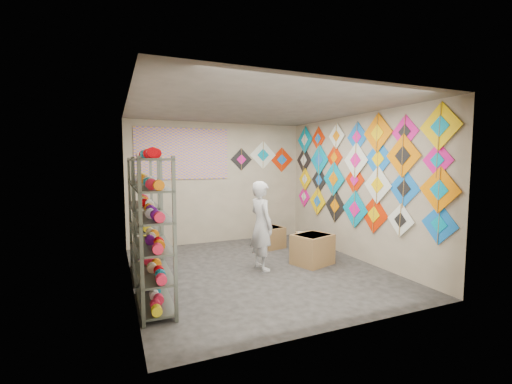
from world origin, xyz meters
name	(u,v)px	position (x,y,z in m)	size (l,w,h in m)	color
ground	(257,270)	(0.00, 0.00, 0.00)	(4.50, 4.50, 0.00)	black
room_walls	(257,173)	(0.00, 0.00, 1.64)	(4.50, 4.50, 4.50)	tan
shelf_rack_front	(153,233)	(-1.78, -0.85, 0.95)	(0.40, 1.10, 1.90)	#4C5147
shelf_rack_back	(144,217)	(-1.78, 0.45, 0.95)	(0.40, 1.10, 1.90)	#4C5147
string_spools	(148,217)	(-1.78, -0.20, 1.05)	(0.12, 2.36, 0.12)	#F91F42
kite_wall_display	(356,172)	(1.98, -0.04, 1.63)	(0.05, 4.34, 2.09)	blue
back_wall_kites	(264,158)	(1.13, 2.24, 1.92)	(1.61, 0.02, 0.74)	black
poster	(183,154)	(-0.80, 2.23, 2.00)	(2.00, 0.01, 1.10)	#6F55B9
shopkeeper	(261,226)	(0.08, 0.01, 0.76)	(0.42, 0.59, 1.51)	silver
carton_a	(312,249)	(1.04, -0.08, 0.27)	(0.64, 0.54, 0.54)	olive
carton_b	(310,244)	(1.31, 0.44, 0.22)	(0.53, 0.43, 0.43)	olive
carton_c	(270,237)	(0.85, 1.29, 0.22)	(0.46, 0.51, 0.45)	olive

